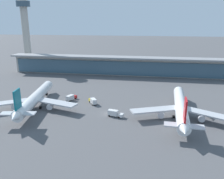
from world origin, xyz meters
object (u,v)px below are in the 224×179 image
(service_truck_at_far_stand_red, at_px, (7,103))
(control_tower, at_px, (25,28))
(airliner_centre_stand, at_px, (181,107))
(service_truck_by_tail_yellow, at_px, (93,101))
(airliner_left_stand, at_px, (35,99))
(service_truck_on_taxiway_white, at_px, (213,115))
(service_truck_under_wing_white, at_px, (115,113))
(service_truck_mid_apron_red, at_px, (71,97))

(service_truck_at_far_stand_red, bearing_deg, control_tower, 111.89)
(airliner_centre_stand, relative_size, service_truck_by_tail_yellow, 7.99)
(service_truck_at_far_stand_red, bearing_deg, airliner_centre_stand, -2.04)
(airliner_left_stand, xyz_separation_m, airliner_centre_stand, (71.73, -0.62, 0.00))
(service_truck_on_taxiway_white, bearing_deg, service_truck_at_far_stand_red, 179.76)
(service_truck_by_tail_yellow, height_order, service_truck_at_far_stand_red, service_truck_by_tail_yellow)
(airliner_left_stand, distance_m, service_truck_under_wing_white, 42.17)
(service_truck_by_tail_yellow, bearing_deg, service_truck_under_wing_white, -47.24)
(airliner_centre_stand, distance_m, control_tower, 165.83)
(service_truck_by_tail_yellow, distance_m, service_truck_on_taxiway_white, 59.57)
(control_tower, bearing_deg, airliner_left_stand, -60.26)
(service_truck_mid_apron_red, relative_size, control_tower, 0.11)
(service_truck_by_tail_yellow, bearing_deg, service_truck_at_far_stand_red, -170.15)
(airliner_centre_stand, bearing_deg, service_truck_by_tail_yellow, 165.90)
(service_truck_mid_apron_red, xyz_separation_m, service_truck_on_taxiway_white, (72.53, -12.00, -0.88))
(service_truck_under_wing_white, bearing_deg, control_tower, 133.39)
(airliner_left_stand, bearing_deg, control_tower, 119.74)
(service_truck_on_taxiway_white, xyz_separation_m, service_truck_at_far_stand_red, (-104.44, 0.44, 0.00))
(airliner_centre_stand, relative_size, service_truck_at_far_stand_red, 8.59)
(airliner_left_stand, height_order, service_truck_under_wing_white, airliner_left_stand)
(service_truck_by_tail_yellow, relative_size, service_truck_on_taxiway_white, 1.14)
(airliner_centre_stand, height_order, service_truck_under_wing_white, airliner_centre_stand)
(service_truck_on_taxiway_white, bearing_deg, service_truck_under_wing_white, -171.13)
(service_truck_mid_apron_red, bearing_deg, airliner_left_stand, -134.81)
(service_truck_under_wing_white, bearing_deg, service_truck_by_tail_yellow, 132.76)
(service_truck_mid_apron_red, bearing_deg, airliner_centre_stand, -14.35)
(airliner_centre_stand, height_order, service_truck_on_taxiway_white, airliner_centre_stand)
(airliner_centre_stand, xyz_separation_m, control_tower, (-128.47, 99.96, 31.69))
(airliner_centre_stand, xyz_separation_m, service_truck_at_far_stand_red, (-89.59, 3.20, -4.15))
(service_truck_mid_apron_red, relative_size, service_truck_on_taxiway_white, 1.18)
(service_truck_under_wing_white, relative_size, control_tower, 0.11)
(airliner_left_stand, height_order, airliner_centre_stand, same)
(service_truck_mid_apron_red, distance_m, service_truck_at_far_stand_red, 33.95)
(service_truck_mid_apron_red, relative_size, service_truck_at_far_stand_red, 1.11)
(service_truck_mid_apron_red, height_order, service_truck_by_tail_yellow, same)
(airliner_left_stand, height_order, service_truck_at_far_stand_red, airliner_left_stand)
(service_truck_mid_apron_red, height_order, service_truck_at_far_stand_red, service_truck_mid_apron_red)
(control_tower, bearing_deg, service_truck_mid_apron_red, -50.28)
(service_truck_mid_apron_red, bearing_deg, service_truck_at_far_stand_red, -160.08)
(service_truck_under_wing_white, distance_m, service_truck_at_far_stand_red, 60.09)
(service_truck_by_tail_yellow, bearing_deg, service_truck_mid_apron_red, 164.85)
(airliner_left_stand, distance_m, service_truck_on_taxiway_white, 86.70)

